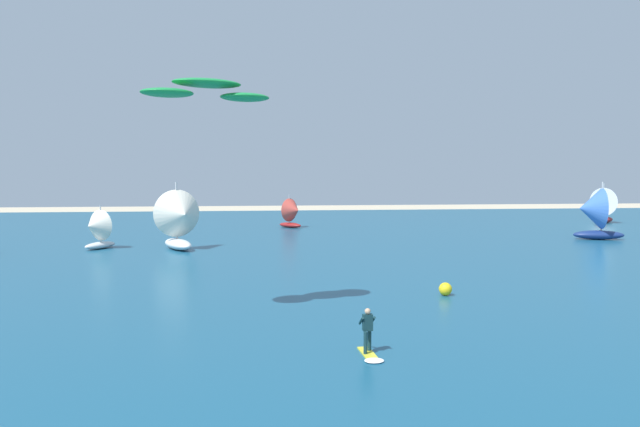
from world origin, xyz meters
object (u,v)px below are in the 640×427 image
Objects in this scene: sailboat_anchored_offshore at (180,219)px; sailboat_outermost at (592,213)px; marker_buoy at (445,289)px; kitesurfer at (369,339)px; sailboat_mid_right at (293,213)px; sailboat_center_horizon at (95,229)px; sailboat_near_shore at (606,205)px; kite at (207,90)px.

sailboat_anchored_offshore is 38.79m from sailboat_outermost.
marker_buoy is (16.30, -19.96, -2.25)m from sailboat_anchored_offshore.
kitesurfer is 31.41m from sailboat_anchored_offshore.
sailboat_mid_right reaches higher than marker_buoy.
kitesurfer is at bearing -121.89° from marker_buoy.
sailboat_outermost is (45.83, 2.39, 0.85)m from sailboat_center_horizon.
sailboat_mid_right is at bearing -176.30° from sailboat_near_shore.
kite is 65.15m from sailboat_near_shore.
sailboat_mid_right is 38.80m from marker_buoy.
sailboat_anchored_offshore reaches higher than sailboat_center_horizon.
sailboat_outermost reaches higher than kitesurfer.
kitesurfer is 0.52× the size of sailboat_mid_right.
sailboat_mid_right is (6.38, 42.26, -8.37)m from kite.
kitesurfer is 12.68m from kite.
sailboat_anchored_offshore is 25.87m from marker_buoy.
sailboat_near_shore is 1.31× the size of sailboat_mid_right.
sailboat_center_horizon is at bearing 119.50° from kitesurfer.
marker_buoy is at bearing 17.94° from kite.
sailboat_center_horizon is (-17.51, 30.96, 1.11)m from kitesurfer.
kite is 1.60× the size of sailboat_center_horizon.
sailboat_near_shore is 21.12m from sailboat_outermost.
kite is at bearing -162.06° from marker_buoy.
marker_buoy is (12.09, 3.91, -9.78)m from kite.
sailboat_mid_right is at bearing 43.74° from sailboat_center_horizon.
sailboat_anchored_offshore reaches higher than sailboat_mid_right.
sailboat_mid_right is at bearing 60.07° from sailboat_anchored_offshore.
sailboat_anchored_offshore is 7.40m from sailboat_center_horizon.
marker_buoy is at bearing -42.18° from sailboat_center_horizon.
sailboat_near_shore is (40.50, 50.60, 1.70)m from kitesurfer.
kite reaches higher than sailboat_anchored_offshore.
kite reaches higher than sailboat_center_horizon.
sailboat_outermost is (28.31, 33.35, 1.96)m from kitesurfer.
sailboat_anchored_offshore is 8.10× the size of marker_buoy.
sailboat_anchored_offshore is at bearing -119.93° from sailboat_mid_right.
sailboat_mid_right reaches higher than sailboat_center_horizon.
marker_buoy is (-22.31, -23.70, -2.21)m from sailboat_outermost.
kite is 1.18× the size of sailboat_near_shore.
sailboat_anchored_offshore is (-10.30, 29.61, 2.00)m from kitesurfer.
sailboat_outermost reaches higher than marker_buoy.
kitesurfer is 2.82× the size of marker_buoy.
kitesurfer is at bearing -70.82° from sailboat_anchored_offshore.
sailboat_center_horizon is at bearing 137.82° from marker_buoy.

